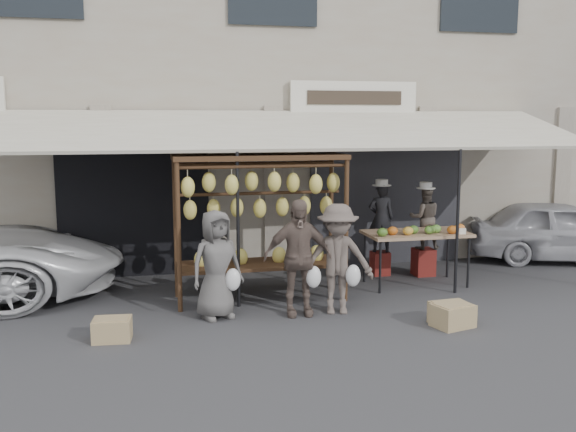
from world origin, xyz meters
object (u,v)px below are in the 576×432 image
at_px(vendor_left, 381,218).
at_px(sedan, 561,231).
at_px(produce_table, 418,234).
at_px(crate_near_a, 453,316).
at_px(crate_far, 112,330).
at_px(customer_right, 338,259).
at_px(banana_rack, 260,199).
at_px(customer_left, 216,265).
at_px(vendor_right, 425,218).
at_px(customer_mid, 298,257).
at_px(crate_near_b, 450,314).

height_order(vendor_left, sedan, vendor_left).
height_order(produce_table, vendor_left, vendor_left).
height_order(crate_near_a, crate_far, crate_near_a).
relative_size(customer_right, sedan, 0.45).
relative_size(banana_rack, crate_near_a, 5.11).
xyz_separation_m(customer_left, sedan, (6.99, 2.18, -0.16)).
distance_m(vendor_left, crate_far, 5.26).
height_order(produce_table, crate_far, produce_table).
distance_m(vendor_right, customer_right, 2.85).
relative_size(vendor_left, vendor_right, 1.10).
distance_m(vendor_right, sedan, 3.18).
xyz_separation_m(banana_rack, customer_mid, (0.38, -0.86, -0.74)).
bearing_deg(vendor_left, crate_far, 43.59).
bearing_deg(banana_rack, crate_far, -146.88).
distance_m(produce_table, customer_right, 2.11).
xyz_separation_m(customer_right, crate_far, (-3.10, -0.49, -0.65)).
bearing_deg(customer_right, vendor_left, 66.63).
bearing_deg(vendor_left, banana_rack, 39.68).
height_order(produce_table, sedan, sedan).
bearing_deg(vendor_left, customer_mid, 59.23).
distance_m(customer_mid, crate_near_b, 2.22).
distance_m(banana_rack, customer_right, 1.53).
relative_size(customer_right, crate_near_a, 3.11).
bearing_deg(crate_far, customer_mid, 12.12).
bearing_deg(vendor_left, crate_near_a, 102.70).
xyz_separation_m(crate_near_a, sedan, (3.95, 3.27, 0.45)).
bearing_deg(crate_near_a, crate_far, 174.25).
bearing_deg(crate_far, crate_near_a, -5.75).
bearing_deg(customer_right, vendor_right, 51.87).
height_order(banana_rack, produce_table, banana_rack).
relative_size(banana_rack, crate_near_b, 5.20).
relative_size(crate_far, sedan, 0.13).
distance_m(banana_rack, vendor_left, 2.67).
xyz_separation_m(customer_mid, crate_near_b, (1.91, -0.90, -0.68)).
bearing_deg(customer_right, crate_far, -159.25).
xyz_separation_m(customer_left, customer_mid, (1.14, -0.10, 0.07)).
distance_m(produce_table, sedan, 3.72).
bearing_deg(customer_mid, sedan, 23.96).
bearing_deg(crate_near_b, customer_right, 147.59).
bearing_deg(customer_right, crate_near_b, -20.72).
bearing_deg(produce_table, sedan, 17.93).
bearing_deg(produce_table, customer_right, -145.96).
distance_m(produce_table, crate_near_a, 2.28).
height_order(vendor_right, customer_left, vendor_right).
bearing_deg(customer_left, produce_table, -2.36).
bearing_deg(vendor_left, customer_left, 45.46).
relative_size(banana_rack, crate_far, 5.56).
relative_size(banana_rack, vendor_right, 2.33).
bearing_deg(crate_near_b, customer_mid, 154.80).
height_order(customer_left, customer_right, customer_right).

